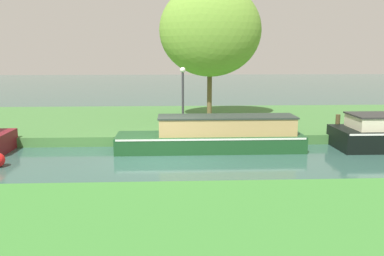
# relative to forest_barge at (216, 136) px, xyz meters

# --- Properties ---
(ground_plane) EXTENTS (120.00, 120.00, 0.00)m
(ground_plane) POSITION_rel_forest_barge_xyz_m (-2.06, -1.20, -0.59)
(ground_plane) COLOR #31574D
(riverbank_far) EXTENTS (72.00, 10.00, 0.40)m
(riverbank_far) POSITION_rel_forest_barge_xyz_m (-2.06, 5.80, -0.39)
(riverbank_far) COLOR #437639
(riverbank_far) RESTS_ON ground_plane
(forest_barge) EXTENTS (7.34, 1.73, 1.38)m
(forest_barge) POSITION_rel_forest_barge_xyz_m (0.00, 0.00, 0.00)
(forest_barge) COLOR #1A4822
(forest_barge) RESTS_ON ground_plane
(willow_tree_left) EXTENTS (5.21, 3.48, 6.89)m
(willow_tree_left) POSITION_rel_forest_barge_xyz_m (0.27, 5.52, 4.35)
(willow_tree_left) COLOR brown
(willow_tree_left) RESTS_ON riverbank_far
(lamp_post) EXTENTS (0.24, 0.24, 2.81)m
(lamp_post) POSITION_rel_forest_barge_xyz_m (-1.24, 1.99, 1.58)
(lamp_post) COLOR #333338
(lamp_post) RESTS_ON riverbank_far
(mooring_post_near) EXTENTS (0.19, 0.19, 0.82)m
(mooring_post_near) POSITION_rel_forest_barge_xyz_m (5.35, 1.12, 0.22)
(mooring_post_near) COLOR #493D21
(mooring_post_near) RESTS_ON riverbank_far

